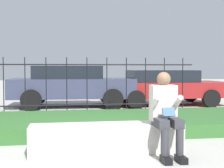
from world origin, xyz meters
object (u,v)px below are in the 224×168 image
at_px(car_parked_center, 72,85).
at_px(car_parked_right, 165,86).
at_px(stone_bench, 107,140).
at_px(person_seated_reader, 165,110).

height_order(car_parked_center, car_parked_right, car_parked_center).
bearing_deg(car_parked_right, stone_bench, -115.45).
xyz_separation_m(car_parked_center, car_parked_right, (3.29, 0.05, -0.08)).
distance_m(person_seated_reader, car_parked_right, 6.55).
distance_m(car_parked_center, car_parked_right, 3.29).
bearing_deg(car_parked_right, car_parked_center, -178.65).
relative_size(person_seated_reader, car_parked_right, 0.30).
bearing_deg(stone_bench, car_parked_center, 93.76).
height_order(stone_bench, car_parked_center, car_parked_center).
bearing_deg(car_parked_right, person_seated_reader, -107.80).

